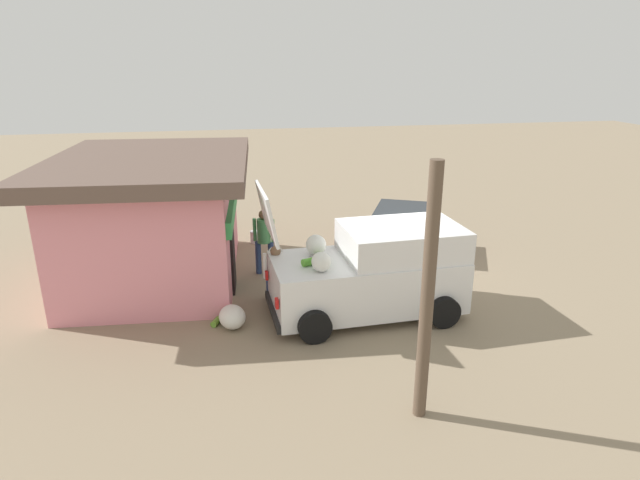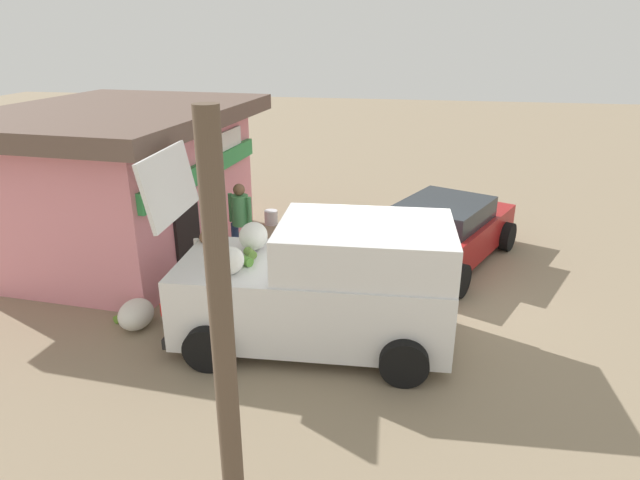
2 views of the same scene
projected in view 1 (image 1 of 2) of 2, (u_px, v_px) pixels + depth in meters
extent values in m
plane|color=gray|center=(391.00, 277.00, 13.57)|extent=(60.00, 60.00, 0.00)
cube|color=pink|center=(156.00, 225.00, 13.15)|extent=(5.35, 4.09, 2.75)
cube|color=green|center=(233.00, 202.00, 13.18)|extent=(4.84, 0.46, 0.36)
cube|color=black|center=(233.00, 249.00, 12.62)|extent=(0.90, 0.12, 2.00)
cube|color=white|center=(234.00, 181.00, 14.14)|extent=(1.50, 0.16, 0.60)
cube|color=brown|center=(149.00, 164.00, 12.65)|extent=(6.28, 5.02, 0.34)
cube|color=white|center=(366.00, 282.00, 11.46)|extent=(2.05, 4.12, 1.10)
cube|color=white|center=(402.00, 241.00, 11.34)|extent=(1.90, 2.58, 0.65)
cube|color=black|center=(453.00, 238.00, 11.61)|extent=(1.58, 0.16, 0.50)
cube|color=white|center=(267.00, 213.00, 10.45)|extent=(1.68, 0.32, 0.98)
ellipsoid|color=silver|center=(321.00, 262.00, 10.53)|extent=(0.47, 0.39, 0.39)
ellipsoid|color=silver|center=(316.00, 245.00, 11.40)|extent=(0.53, 0.44, 0.44)
cylinder|color=olive|center=(321.00, 257.00, 11.15)|extent=(0.25, 0.24, 0.14)
cylinder|color=#509D2E|center=(309.00, 262.00, 10.84)|extent=(0.24, 0.31, 0.16)
cylinder|color=#579936|center=(323.00, 261.00, 10.90)|extent=(0.28, 0.31, 0.14)
cube|color=black|center=(273.00, 311.00, 11.17)|extent=(1.77, 0.16, 0.16)
cube|color=red|center=(277.00, 303.00, 10.33)|extent=(0.14, 0.07, 0.20)
cube|color=red|center=(267.00, 275.00, 11.67)|extent=(0.14, 0.07, 0.20)
cylinder|color=black|center=(444.00, 312.00, 10.97)|extent=(0.25, 0.68, 0.67)
cylinder|color=black|center=(407.00, 275.00, 12.81)|extent=(0.25, 0.68, 0.67)
cylinder|color=black|center=(315.00, 327.00, 10.38)|extent=(0.25, 0.68, 0.67)
cylinder|color=black|center=(296.00, 286.00, 12.22)|extent=(0.25, 0.68, 0.67)
cube|color=maroon|center=(402.00, 235.00, 15.19)|extent=(4.37, 3.28, 0.69)
cube|color=#1E2328|center=(403.00, 216.00, 15.01)|extent=(2.39, 2.20, 0.43)
cylinder|color=black|center=(361.00, 255.00, 14.23)|extent=(0.66, 0.46, 0.62)
cylinder|color=black|center=(432.00, 261.00, 13.78)|extent=(0.66, 0.46, 0.62)
cylinder|color=black|center=(377.00, 225.00, 16.73)|extent=(0.66, 0.46, 0.62)
cylinder|color=black|center=(437.00, 230.00, 16.28)|extent=(0.66, 0.46, 0.62)
cylinder|color=navy|center=(258.00, 258.00, 13.67)|extent=(0.15, 0.15, 0.86)
cylinder|color=navy|center=(271.00, 259.00, 13.61)|extent=(0.15, 0.15, 0.86)
cylinder|color=#4C9959|center=(264.00, 231.00, 13.40)|extent=(0.44, 0.44, 0.61)
sphere|color=brown|center=(263.00, 215.00, 13.26)|extent=(0.23, 0.23, 0.23)
cylinder|color=#4C9959|center=(255.00, 230.00, 13.44)|extent=(0.09, 0.09, 0.58)
cylinder|color=#4C9959|center=(273.00, 231.00, 13.35)|extent=(0.09, 0.09, 0.58)
cylinder|color=navy|center=(284.00, 280.00, 12.29)|extent=(0.15, 0.15, 0.86)
cylinder|color=navy|center=(269.00, 281.00, 12.26)|extent=(0.15, 0.15, 0.86)
cylinder|color=silver|center=(276.00, 258.00, 11.86)|extent=(0.71, 0.41, 0.66)
sphere|color=brown|center=(276.00, 251.00, 11.48)|extent=(0.23, 0.23, 0.23)
cylinder|color=silver|center=(287.00, 265.00, 11.70)|extent=(0.09, 0.09, 0.58)
cylinder|color=silver|center=(265.00, 266.00, 11.66)|extent=(0.09, 0.09, 0.58)
ellipsoid|color=silver|center=(232.00, 317.00, 11.00)|extent=(0.78, 0.64, 0.46)
cylinder|color=#659930|center=(216.00, 322.00, 11.14)|extent=(0.32, 0.24, 0.13)
cylinder|color=#5A8F3D|center=(230.00, 319.00, 11.26)|extent=(0.22, 0.34, 0.13)
cylinder|color=green|center=(228.00, 322.00, 11.16)|extent=(0.26, 0.22, 0.11)
cylinder|color=silver|center=(256.00, 237.00, 16.05)|extent=(0.33, 0.33, 0.35)
cylinder|color=brown|center=(427.00, 297.00, 7.73)|extent=(0.20, 0.20, 4.04)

